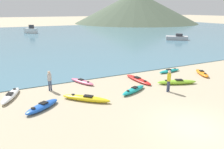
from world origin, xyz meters
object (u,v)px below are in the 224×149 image
Objects in this scene: kayak_on_sand_4 at (86,98)px; person_near_waterline at (50,79)px; kayak_on_sand_6 at (82,81)px; kayak_on_sand_5 at (11,95)px; kayak_on_sand_8 at (134,90)px; person_near_foreground at (169,80)px; kayak_on_sand_0 at (169,71)px; kayak_on_sand_7 at (138,79)px; kayak_on_sand_2 at (177,82)px; moored_boat_0 at (31,30)px; kayak_on_sand_1 at (42,106)px; moored_boat_1 at (177,38)px; kayak_on_sand_3 at (202,73)px.

person_near_waterline reaches higher than kayak_on_sand_4.
kayak_on_sand_4 is at bearing -104.79° from kayak_on_sand_6.
kayak_on_sand_8 is (8.51, -2.92, -0.02)m from kayak_on_sand_5.
person_near_foreground is at bearing -27.63° from person_near_waterline.
kayak_on_sand_8 is (-6.17, -3.11, 0.02)m from kayak_on_sand_0.
kayak_on_sand_5 is at bearing 175.72° from kayak_on_sand_7.
kayak_on_sand_2 reaches higher than kayak_on_sand_7.
kayak_on_sand_7 is 0.95× the size of moored_boat_0.
person_near_waterline is at bearing 3.90° from kayak_on_sand_5.
kayak_on_sand_0 is at bearing 26.78° from kayak_on_sand_8.
kayak_on_sand_1 is at bearing -59.39° from kayak_on_sand_5.
kayak_on_sand_7 is 2.13× the size of person_near_waterline.
person_near_waterline is at bearing 172.65° from kayak_on_sand_7.
kayak_on_sand_5 is at bearing -179.26° from kayak_on_sand_0.
kayak_on_sand_0 is at bearing 17.18° from kayak_on_sand_4.
person_near_foreground is 31.27m from moored_boat_1.
person_near_waterline is at bearing 162.50° from kayak_on_sand_2.
kayak_on_sand_8 is 32.21m from moored_boat_1.
kayak_on_sand_7 is 3.43m from person_near_foreground.
kayak_on_sand_3 reaches higher than kayak_on_sand_7.
person_near_waterline is (-11.84, 0.00, 0.78)m from kayak_on_sand_0.
person_near_foreground is 0.36× the size of moored_boat_1.
kayak_on_sand_1 is 0.54× the size of moored_boat_1.
kayak_on_sand_3 is 0.77× the size of kayak_on_sand_7.
kayak_on_sand_8 is at bearing -130.15° from kayak_on_sand_7.
kayak_on_sand_7 is 0.72× the size of moored_boat_1.
kayak_on_sand_8 is (2.86, -3.78, 0.02)m from kayak_on_sand_6.
kayak_on_sand_4 is 3.85m from kayak_on_sand_8.
kayak_on_sand_7 is at bearing 49.85° from kayak_on_sand_8.
kayak_on_sand_6 is 7.25m from person_near_foreground.
kayak_on_sand_3 is at bearing 3.80° from kayak_on_sand_1.
kayak_on_sand_6 is 0.79× the size of kayak_on_sand_7.
moored_boat_0 is at bearing 84.12° from kayak_on_sand_1.
kayak_on_sand_1 is at bearing -166.56° from kayak_on_sand_0.
person_near_foreground is at bearing -160.30° from kayak_on_sand_3.
kayak_on_sand_8 is 0.58× the size of moored_boat_1.
kayak_on_sand_8 is at bearing -137.89° from moored_boat_1.
kayak_on_sand_4 is at bearing -0.02° from kayak_on_sand_1.
kayak_on_sand_4 is 5.49m from kayak_on_sand_5.
kayak_on_sand_5 reaches higher than kayak_on_sand_6.
kayak_on_sand_4 is 1.11× the size of kayak_on_sand_8.
kayak_on_sand_1 is 0.80× the size of kayak_on_sand_5.
person_near_foreground is at bearing -85.25° from moored_boat_0.
kayak_on_sand_2 is 1.05× the size of kayak_on_sand_5.
kayak_on_sand_4 is (-8.14, 0.04, 0.00)m from kayak_on_sand_2.
kayak_on_sand_3 is at bearing -42.96° from kayak_on_sand_0.
kayak_on_sand_2 is 13.13m from kayak_on_sand_5.
kayak_on_sand_1 is at bearing -176.20° from kayak_on_sand_3.
kayak_on_sand_3 is 1.65× the size of person_near_waterline.
kayak_on_sand_4 is 3.89m from kayak_on_sand_6.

